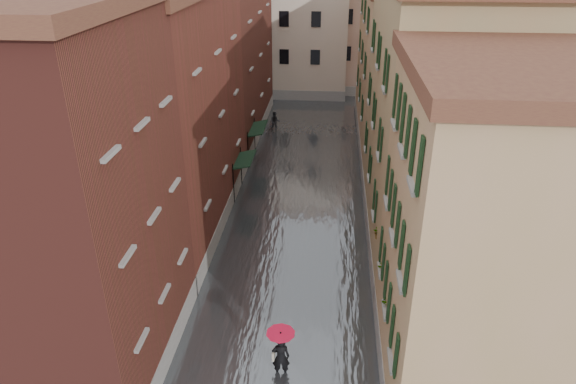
% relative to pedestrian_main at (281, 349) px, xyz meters
% --- Properties ---
extents(ground, '(120.00, 120.00, 0.00)m').
position_rel_pedestrian_main_xyz_m(ground, '(-0.28, 2.23, -1.29)').
color(ground, '#5D5C5F').
rests_on(ground, ground).
extents(floodwater, '(10.00, 60.00, 0.20)m').
position_rel_pedestrian_main_xyz_m(floodwater, '(-0.28, 15.23, -1.19)').
color(floodwater, '#4E5256').
rests_on(floodwater, ground).
extents(building_left_near, '(6.00, 8.00, 13.00)m').
position_rel_pedestrian_main_xyz_m(building_left_near, '(-7.28, 0.23, 5.21)').
color(building_left_near, maroon).
rests_on(building_left_near, ground).
extents(building_left_mid, '(6.00, 14.00, 12.50)m').
position_rel_pedestrian_main_xyz_m(building_left_mid, '(-7.28, 11.23, 4.96)').
color(building_left_mid, '#5B231D').
rests_on(building_left_mid, ground).
extents(building_left_far, '(6.00, 16.00, 14.00)m').
position_rel_pedestrian_main_xyz_m(building_left_far, '(-7.28, 26.23, 5.71)').
color(building_left_far, maroon).
rests_on(building_left_far, ground).
extents(building_right_near, '(6.00, 8.00, 11.50)m').
position_rel_pedestrian_main_xyz_m(building_right_near, '(6.72, 0.23, 4.46)').
color(building_right_near, '#A68655').
rests_on(building_right_near, ground).
extents(building_right_mid, '(6.00, 14.00, 13.00)m').
position_rel_pedestrian_main_xyz_m(building_right_mid, '(6.72, 11.23, 5.21)').
color(building_right_mid, '#948359').
rests_on(building_right_mid, ground).
extents(building_right_far, '(6.00, 16.00, 11.50)m').
position_rel_pedestrian_main_xyz_m(building_right_far, '(6.72, 26.23, 4.46)').
color(building_right_far, '#A68655').
rests_on(building_right_far, ground).
extents(building_end_cream, '(12.00, 9.00, 13.00)m').
position_rel_pedestrian_main_xyz_m(building_end_cream, '(-3.28, 40.23, 5.21)').
color(building_end_cream, beige).
rests_on(building_end_cream, ground).
extents(building_end_pink, '(10.00, 9.00, 12.00)m').
position_rel_pedestrian_main_xyz_m(building_end_pink, '(5.72, 42.23, 4.71)').
color(building_end_pink, tan).
rests_on(building_end_pink, ground).
extents(awning_near, '(1.09, 2.75, 2.80)m').
position_rel_pedestrian_main_xyz_m(awning_near, '(-3.77, 14.71, 1.17)').
color(awning_near, black).
rests_on(awning_near, ground).
extents(awning_far, '(1.09, 3.20, 2.80)m').
position_rel_pedestrian_main_xyz_m(awning_far, '(-3.77, 20.48, 1.18)').
color(awning_far, black).
rests_on(awning_far, ground).
extents(window_planters, '(0.59, 5.80, 0.84)m').
position_rel_pedestrian_main_xyz_m(window_planters, '(3.84, 2.90, 2.22)').
color(window_planters, '#9B3632').
rests_on(window_planters, ground).
extents(pedestrian_main, '(1.07, 1.07, 2.06)m').
position_rel_pedestrian_main_xyz_m(pedestrian_main, '(0.00, 0.00, 0.00)').
color(pedestrian_main, black).
rests_on(pedestrian_main, ground).
extents(pedestrian_far, '(0.92, 0.77, 1.71)m').
position_rel_pedestrian_main_xyz_m(pedestrian_far, '(-3.23, 26.96, -0.43)').
color(pedestrian_far, black).
rests_on(pedestrian_far, ground).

